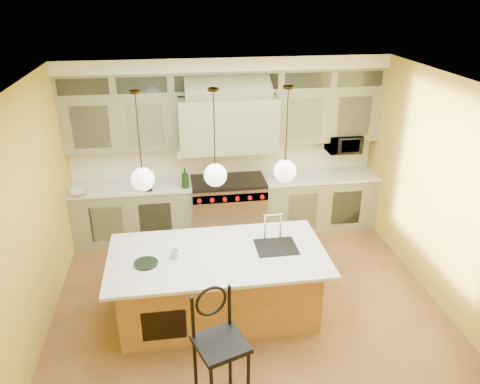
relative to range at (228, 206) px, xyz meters
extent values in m
plane|color=brown|center=(0.00, -2.14, -0.49)|extent=(5.00, 5.00, 0.00)
plane|color=white|center=(0.00, -2.14, 2.41)|extent=(5.00, 5.00, 0.00)
plane|color=gold|center=(0.00, 0.36, 0.96)|extent=(5.00, 0.00, 5.00)
plane|color=gold|center=(0.00, -4.64, 0.96)|extent=(5.00, 0.00, 5.00)
plane|color=gold|center=(-2.50, -2.14, 0.96)|extent=(0.00, 5.00, 5.00)
plane|color=gold|center=(2.50, -2.14, 0.96)|extent=(0.00, 5.00, 5.00)
cube|color=gray|center=(-1.55, 0.03, -0.04)|extent=(1.90, 0.65, 0.90)
cube|color=gray|center=(1.55, 0.03, -0.04)|extent=(1.90, 0.65, 0.90)
cube|color=silver|center=(-1.55, 0.03, 0.43)|extent=(1.90, 0.68, 0.04)
cube|color=silver|center=(1.55, 0.03, 0.43)|extent=(1.90, 0.68, 0.04)
cube|color=white|center=(0.00, 0.34, 0.73)|extent=(5.00, 0.04, 0.56)
cube|color=gray|center=(-1.62, 0.18, 1.44)|extent=(1.75, 0.35, 0.85)
cube|color=gray|center=(1.62, 0.18, 1.44)|extent=(1.75, 0.35, 0.85)
cube|color=gray|center=(0.00, 0.01, 1.46)|extent=(1.50, 0.70, 0.75)
cube|color=gray|center=(0.00, 0.01, 1.06)|extent=(1.60, 0.76, 0.10)
cube|color=#333833|center=(0.00, 0.18, 2.04)|extent=(5.00, 0.35, 0.35)
cube|color=white|center=(0.00, 0.16, 2.31)|extent=(5.00, 0.47, 0.20)
cube|color=silver|center=(0.00, 0.01, -0.04)|extent=(1.20, 0.70, 0.90)
cube|color=black|center=(0.00, 0.01, 0.44)|extent=(1.20, 0.70, 0.06)
cube|color=silver|center=(0.00, -0.31, 0.29)|extent=(1.20, 0.06, 0.14)
cube|color=#996236|center=(-0.40, -2.13, -0.05)|extent=(2.36, 1.13, 0.88)
cube|color=silver|center=(-0.40, -2.18, 0.41)|extent=(2.61, 1.38, 0.04)
cube|color=black|center=(0.33, -2.12, 0.41)|extent=(0.51, 0.45, 0.05)
cylinder|color=black|center=(-0.27, -3.66, -0.11)|extent=(0.04, 0.04, 0.75)
cylinder|color=black|center=(-0.76, -3.43, -0.11)|extent=(0.04, 0.04, 0.75)
cylinder|color=black|center=(-0.40, -3.30, -0.11)|extent=(0.04, 0.04, 0.75)
cube|color=black|center=(-0.51, -3.54, 0.29)|extent=(0.58, 0.58, 0.05)
torus|color=black|center=(-0.58, -3.36, 0.65)|extent=(0.32, 0.14, 0.33)
imported|color=black|center=(1.95, 0.11, 0.96)|extent=(0.54, 0.37, 0.30)
imported|color=black|center=(-0.70, -0.19, 0.62)|extent=(0.14, 0.14, 0.32)
imported|color=black|center=(-1.26, -0.22, 0.55)|extent=(0.10, 0.10, 0.19)
imported|color=beige|center=(-2.30, -0.22, 0.49)|extent=(0.29, 0.29, 0.07)
imported|color=beige|center=(-0.91, -2.19, 0.48)|extent=(0.11, 0.11, 0.10)
cylinder|color=#2D2319|center=(-1.20, -2.13, 2.39)|extent=(0.12, 0.12, 0.03)
cylinder|color=#2D2319|center=(-1.20, -2.13, 1.95)|extent=(0.02, 0.02, 0.93)
sphere|color=white|center=(-1.20, -2.13, 1.43)|extent=(0.26, 0.26, 0.26)
cylinder|color=#2D2319|center=(-0.40, -2.13, 2.39)|extent=(0.12, 0.12, 0.03)
cylinder|color=#2D2319|center=(-0.40, -2.13, 1.95)|extent=(0.02, 0.02, 0.93)
sphere|color=white|center=(-0.40, -2.13, 1.43)|extent=(0.26, 0.26, 0.26)
cylinder|color=#2D2319|center=(0.40, -2.13, 2.39)|extent=(0.12, 0.12, 0.03)
cylinder|color=#2D2319|center=(0.40, -2.13, 1.95)|extent=(0.02, 0.02, 0.93)
sphere|color=white|center=(0.40, -2.13, 1.43)|extent=(0.26, 0.26, 0.26)
camera|label=1|loc=(-0.84, -6.97, 3.41)|focal=35.00mm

